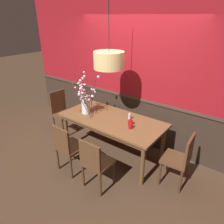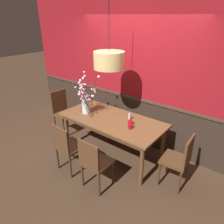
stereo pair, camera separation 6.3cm
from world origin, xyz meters
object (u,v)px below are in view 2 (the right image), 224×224
object	(u,v)px
candle_holder_nearer_center	(130,126)
chair_near_side_right	(94,161)
chair_far_side_left	(127,112)
chair_head_east_end	(180,159)
vase_with_blossoms	(86,101)
condiment_bottle	(129,117)
chair_near_side_left	(67,145)
chair_far_side_right	(146,118)
chair_head_west_end	(62,110)
pendant_lamp	(109,60)
candle_holder_nearer_edge	(130,123)
dining_table	(112,123)

from	to	relation	value
candle_holder_nearer_center	chair_near_side_right	bearing A→B (deg)	-99.69
chair_far_side_left	chair_head_east_end	distance (m)	1.79
vase_with_blossoms	condiment_bottle	world-z (taller)	vase_with_blossoms
chair_near_side_right	chair_near_side_left	world-z (taller)	chair_near_side_left
chair_far_side_right	vase_with_blossoms	xyz separation A→B (m)	(-0.78, -0.95, 0.48)
chair_head_west_end	pendant_lamp	bearing A→B (deg)	1.51
chair_near_side_right	candle_holder_nearer_edge	bearing A→B (deg)	86.37
chair_near_side_right	condiment_bottle	distance (m)	1.08
candle_holder_nearer_center	chair_head_east_end	bearing A→B (deg)	6.24
chair_head_east_end	pendant_lamp	distance (m)	1.92
candle_holder_nearer_center	candle_holder_nearer_edge	xyz separation A→B (m)	(-0.07, 0.10, -0.00)
chair_near_side_left	candle_holder_nearer_edge	size ratio (longest dim) A/B	9.96
chair_far_side_left	candle_holder_nearer_edge	size ratio (longest dim) A/B	10.27
candle_holder_nearer_edge	candle_holder_nearer_center	bearing A→B (deg)	-54.15
chair_far_side_right	pendant_lamp	xyz separation A→B (m)	(-0.32, -0.81, 1.28)
dining_table	chair_head_west_end	xyz separation A→B (m)	(-1.42, -0.01, -0.14)
candle_holder_nearer_center	vase_with_blossoms	bearing A→B (deg)	-179.73
chair_near_side_right	dining_table	bearing A→B (deg)	111.53
chair_far_side_right	chair_near_side_left	size ratio (longest dim) A/B	1.05
dining_table	chair_near_side_left	xyz separation A→B (m)	(-0.29, -0.84, -0.18)
pendant_lamp	chair_head_west_end	bearing A→B (deg)	-178.49
chair_near_side_right	chair_head_west_end	world-z (taller)	chair_head_west_end
dining_table	candle_holder_nearer_edge	bearing A→B (deg)	-0.31
chair_near_side_left	vase_with_blossoms	world-z (taller)	vase_with_blossoms
chair_far_side_right	condiment_bottle	bearing A→B (deg)	-87.39
chair_head_west_end	candle_holder_nearer_edge	size ratio (longest dim) A/B	10.99
chair_near_side_right	chair_far_side_right	bearing A→B (deg)	93.36
chair_far_side_right	chair_head_east_end	bearing A→B (deg)	-38.06
chair_far_side_left	chair_head_west_end	distance (m)	1.44
condiment_bottle	candle_holder_nearer_edge	bearing A→B (deg)	-53.71
chair_near_side_right	chair_head_east_end	distance (m)	1.30
vase_with_blossoms	condiment_bottle	distance (m)	0.88
chair_near_side_right	pendant_lamp	xyz separation A→B (m)	(-0.42, 0.88, 1.31)
chair_far_side_right	chair_near_side_right	distance (m)	1.69
chair_far_side_right	chair_near_side_right	xyz separation A→B (m)	(0.10, -1.69, -0.04)
dining_table	chair_head_east_end	world-z (taller)	chair_head_east_end
chair_head_east_end	vase_with_blossoms	xyz separation A→B (m)	(-1.86, -0.10, 0.51)
chair_near_side_right	chair_far_side_left	world-z (taller)	chair_far_side_left
dining_table	chair_head_west_end	world-z (taller)	chair_head_west_end
chair_near_side_right	chair_near_side_left	distance (m)	0.63
pendant_lamp	chair_near_side_left	bearing A→B (deg)	-103.44
dining_table	chair_head_west_end	distance (m)	1.43
candle_holder_nearer_edge	chair_near_side_right	bearing A→B (deg)	-93.63
chair_far_side_left	candle_holder_nearer_edge	world-z (taller)	chair_far_side_left
chair_near_side_right	chair_far_side_left	xyz separation A→B (m)	(-0.59, 1.70, 0.02)
candle_holder_nearer_edge	pendant_lamp	distance (m)	1.10
chair_head_west_end	vase_with_blossoms	bearing A→B (deg)	-6.72
dining_table	vase_with_blossoms	bearing A→B (deg)	-168.63
chair_head_east_end	candle_holder_nearer_center	xyz separation A→B (m)	(-0.85, -0.09, 0.31)
chair_far_side_right	candle_holder_nearer_edge	bearing A→B (deg)	-79.61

